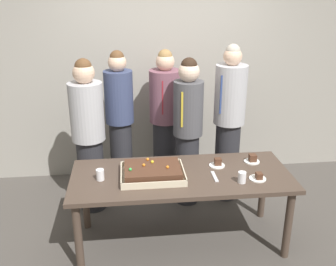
# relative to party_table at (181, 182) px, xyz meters

# --- Properties ---
(ground_plane) EXTENTS (12.00, 12.00, 0.00)m
(ground_plane) POSITION_rel_party_table_xyz_m (0.00, 0.00, -0.64)
(ground_plane) COLOR #4C4742
(interior_back_panel) EXTENTS (8.00, 0.12, 3.00)m
(interior_back_panel) POSITION_rel_party_table_xyz_m (0.00, 1.60, 0.86)
(interior_back_panel) COLOR #9E998E
(interior_back_panel) RESTS_ON ground_plane
(party_table) EXTENTS (2.00, 0.83, 0.72)m
(party_table) POSITION_rel_party_table_xyz_m (0.00, 0.00, 0.00)
(party_table) COLOR #47382D
(party_table) RESTS_ON ground_plane
(sheet_cake) EXTENTS (0.57, 0.45, 0.12)m
(sheet_cake) POSITION_rel_party_table_xyz_m (-0.26, -0.01, 0.13)
(sheet_cake) COLOR beige
(sheet_cake) RESTS_ON party_table
(plated_slice_near_left) EXTENTS (0.15, 0.15, 0.08)m
(plated_slice_near_left) POSITION_rel_party_table_xyz_m (0.37, 0.14, 0.10)
(plated_slice_near_left) COLOR white
(plated_slice_near_left) RESTS_ON party_table
(plated_slice_near_right) EXTENTS (0.15, 0.15, 0.08)m
(plated_slice_near_right) POSITION_rel_party_table_xyz_m (0.72, 0.19, 0.11)
(plated_slice_near_right) COLOR white
(plated_slice_near_right) RESTS_ON party_table
(plated_slice_far_left) EXTENTS (0.15, 0.15, 0.07)m
(plated_slice_far_left) POSITION_rel_party_table_xyz_m (0.66, -0.17, 0.10)
(plated_slice_far_left) COLOR white
(plated_slice_far_left) RESTS_ON party_table
(drink_cup_nearest) EXTENTS (0.07, 0.07, 0.10)m
(drink_cup_nearest) POSITION_rel_party_table_xyz_m (-0.72, -0.03, 0.13)
(drink_cup_nearest) COLOR white
(drink_cup_nearest) RESTS_ON party_table
(drink_cup_middle) EXTENTS (0.07, 0.07, 0.10)m
(drink_cup_middle) POSITION_rel_party_table_xyz_m (0.50, -0.21, 0.13)
(drink_cup_middle) COLOR white
(drink_cup_middle) RESTS_ON party_table
(cake_server_utensil) EXTENTS (0.03, 0.20, 0.01)m
(cake_server_utensil) POSITION_rel_party_table_xyz_m (0.29, -0.08, 0.08)
(cake_server_utensil) COLOR silver
(cake_server_utensil) RESTS_ON party_table
(person_serving_front) EXTENTS (0.34, 0.34, 1.77)m
(person_serving_front) POSITION_rel_party_table_xyz_m (0.64, 0.79, 0.28)
(person_serving_front) COLOR #28282D
(person_serving_front) RESTS_ON ground_plane
(person_green_shirt_behind) EXTENTS (0.31, 0.31, 1.69)m
(person_green_shirt_behind) POSITION_rel_party_table_xyz_m (-0.55, 1.01, 0.24)
(person_green_shirt_behind) COLOR #28282D
(person_green_shirt_behind) RESTS_ON ground_plane
(person_striped_tie_right) EXTENTS (0.37, 0.37, 1.67)m
(person_striped_tie_right) POSITION_rel_party_table_xyz_m (-0.03, 1.16, 0.22)
(person_striped_tie_right) COLOR #28282D
(person_striped_tie_right) RESTS_ON ground_plane
(person_far_right_suit) EXTENTS (0.32, 0.32, 1.65)m
(person_far_right_suit) POSITION_rel_party_table_xyz_m (0.17, 0.74, 0.23)
(person_far_right_suit) COLOR #28282D
(person_far_right_suit) RESTS_ON ground_plane
(person_back_corner) EXTENTS (0.35, 0.35, 1.66)m
(person_back_corner) POSITION_rel_party_table_xyz_m (-0.88, 0.71, 0.23)
(person_back_corner) COLOR #28282D
(person_back_corner) RESTS_ON ground_plane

